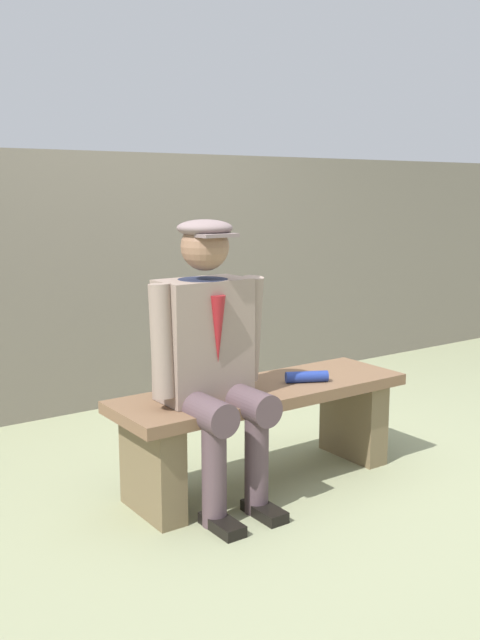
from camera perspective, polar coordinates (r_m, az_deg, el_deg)
The scene contains 5 objects.
ground_plane at distance 3.75m, azimuth 1.76°, elevation -12.65°, with size 30.00×30.00×0.00m, color gray.
bench at distance 3.63m, azimuth 1.79°, elevation -7.73°, with size 1.54×0.48×0.50m.
seated_man at distance 3.28m, azimuth -2.32°, elevation -2.50°, with size 0.58×0.56×1.33m.
rolled_magazine at distance 3.67m, azimuth 5.30°, elevation -4.49°, with size 0.06×0.06×0.22m, color navy.
stadium_wall at distance 4.99m, azimuth -10.31°, elevation 3.11°, with size 12.00×0.24×1.70m, color slate.
Camera 1 is at (2.08, 2.75, 1.46)m, focal length 40.50 mm.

